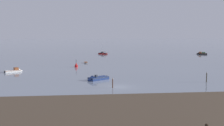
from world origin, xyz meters
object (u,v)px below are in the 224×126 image
motorboat_moored_5 (201,54)px  rowboat_moored_1 (202,53)px  rowboat_moored_0 (86,63)px  motorboat_moored_4 (15,71)px  mooring_post_near (207,78)px  sailboat_moored_2 (103,54)px  channel_buoy (76,65)px  mooring_post_left (113,83)px  motorboat_moored_2 (96,79)px

motorboat_moored_5 → rowboat_moored_1: bearing=-86.9°
rowboat_moored_0 → motorboat_moored_4: 25.27m
rowboat_moored_1 → mooring_post_near: (-32.56, -74.74, 0.76)m
mooring_post_near → rowboat_moored_0: bearing=122.6°
sailboat_moored_2 → motorboat_moored_5: bearing=-146.0°
channel_buoy → mooring_post_near: channel_buoy is taller
rowboat_moored_0 → channel_buoy: size_ratio=1.35×
motorboat_moored_5 → sailboat_moored_2: (-43.32, 5.65, -0.01)m
motorboat_moored_4 → mooring_post_near: mooring_post_near is taller
rowboat_moored_1 → channel_buoy: bearing=-149.7°
sailboat_moored_2 → mooring_post_near: sailboat_moored_2 is taller
rowboat_moored_0 → channel_buoy: bearing=-18.4°
sailboat_moored_2 → mooring_post_left: 75.71m
mooring_post_near → motorboat_moored_2: bearing=168.6°
motorboat_moored_5 → motorboat_moored_4: bearing=66.5°
rowboat_moored_1 → sailboat_moored_2: 47.94m
channel_buoy → rowboat_moored_0: bearing=74.5°
rowboat_moored_0 → rowboat_moored_1: (55.78, 38.39, 0.01)m
motorboat_moored_4 → motorboat_moored_5: (68.64, 48.24, 0.01)m
mooring_post_left → mooring_post_near: bearing=11.1°
rowboat_moored_0 → motorboat_moored_2: motorboat_moored_2 is taller
sailboat_moored_2 → mooring_post_left: size_ratio=3.19×
rowboat_moored_0 → motorboat_moored_5: (51.23, 29.92, 0.14)m
motorboat_moored_2 → motorboat_moored_4: bearing=-71.1°
motorboat_moored_2 → motorboat_moored_4: motorboat_moored_4 is taller
motorboat_moored_2 → mooring_post_left: 8.46m
mooring_post_near → mooring_post_left: size_ratio=1.13×
motorboat_moored_2 → sailboat_moored_2: 67.89m
motorboat_moored_2 → motorboat_moored_5: 79.30m
channel_buoy → mooring_post_near: size_ratio=1.09×
rowboat_moored_0 → mooring_post_near: bearing=29.7°
motorboat_moored_2 → channel_buoy: size_ratio=2.21×
channel_buoy → mooring_post_left: (7.14, -30.03, 0.34)m
rowboat_moored_0 → motorboat_moored_2: bearing=0.2°
sailboat_moored_2 → channel_buoy: 46.83m
motorboat_moored_2 → mooring_post_left: (2.62, -8.02, 0.56)m
rowboat_moored_0 → motorboat_moored_4: bearing=-46.4°
rowboat_moored_1 → mooring_post_left: bearing=-132.6°
rowboat_moored_1 → mooring_post_left: 93.80m
sailboat_moored_2 → mooring_post_left: sailboat_moored_2 is taller
rowboat_moored_0 → mooring_post_near: (23.22, -36.36, 0.77)m
motorboat_moored_2 → mooring_post_near: 21.93m
mooring_post_near → channel_buoy: bearing=134.6°
rowboat_moored_0 → motorboat_moored_5: size_ratio=0.65×
motorboat_moored_4 → motorboat_moored_2: bearing=-68.4°
motorboat_moored_2 → mooring_post_near: (21.49, -4.32, 0.66)m
rowboat_moored_1 → motorboat_moored_4: size_ratio=0.76×
rowboat_moored_0 → motorboat_moored_2: 32.09m
rowboat_moored_1 → motorboat_moored_5: motorboat_moored_5 is taller
sailboat_moored_2 → motorboat_moored_2: bearing=126.2°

